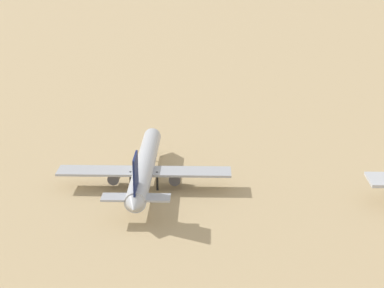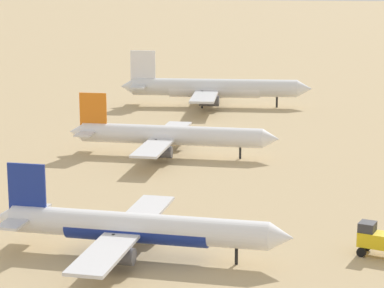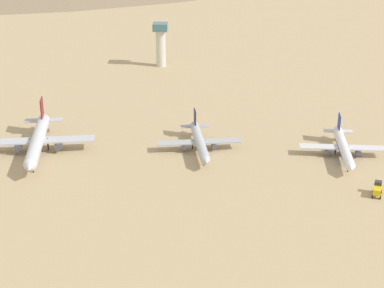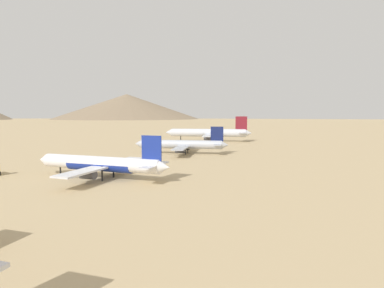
# 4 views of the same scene
# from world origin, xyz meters

# --- Properties ---
(parked_jet_1) EXTENTS (35.80, 29.26, 10.34)m
(parked_jet_1) POSITION_xyz_m (-0.87, -49.63, 3.48)
(parked_jet_1) COLOR #B2B7C1
(parked_jet_1) RESTS_ON ground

